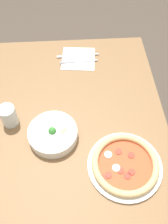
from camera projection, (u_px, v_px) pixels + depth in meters
ground_plane at (76, 186)px, 1.65m from camera, size 8.00×8.00×0.00m
dining_table at (73, 142)px, 1.15m from camera, size 1.18×0.83×0.72m
pizza at (125, 164)px, 0.96m from camera, size 0.29×0.29×0.04m
bowl at (53, 133)px, 1.02m from camera, size 0.20×0.20×0.07m
napkin at (78, 59)px, 1.32m from camera, size 0.19×0.19×0.00m
fork at (79, 61)px, 1.30m from camera, size 0.02×0.20×0.00m
knife at (80, 55)px, 1.33m from camera, size 0.02×0.22×0.01m
glass at (9, 116)px, 1.05m from camera, size 0.07×0.07×0.10m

